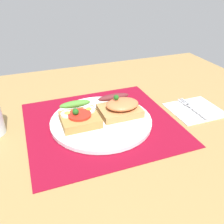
{
  "coord_description": "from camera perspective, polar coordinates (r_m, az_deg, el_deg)",
  "views": [
    {
      "loc": [
        -16.47,
        -51.65,
        34.88
      ],
      "look_at": [
        3.0,
        0.0,
        2.85
      ],
      "focal_mm": 39.49,
      "sensor_mm": 36.0,
      "label": 1
    }
  ],
  "objects": [
    {
      "name": "ground_plane",
      "position": [
        0.65,
        -2.47,
        -3.85
      ],
      "size": [
        120.0,
        90.0,
        3.2
      ],
      "primitive_type": "cube",
      "color": "#9A7845"
    },
    {
      "name": "placemat",
      "position": [
        0.64,
        -2.5,
        -2.55
      ],
      "size": [
        37.87,
        35.81,
        0.3
      ],
      "primitive_type": "cube",
      "color": "maroon",
      "rests_on": "ground_plane"
    },
    {
      "name": "plate",
      "position": [
        0.64,
        -2.51,
        -2.04
      ],
      "size": [
        26.15,
        26.15,
        1.05
      ],
      "primitive_type": "cylinder",
      "color": "white",
      "rests_on": "placemat"
    },
    {
      "name": "sandwich_egg_tomato",
      "position": [
        0.62,
        -7.62,
        -1.01
      ],
      "size": [
        9.33,
        10.02,
        4.35
      ],
      "color": "olive",
      "rests_on": "plate"
    },
    {
      "name": "sandwich_salmon",
      "position": [
        0.65,
        1.86,
        1.27
      ],
      "size": [
        10.65,
        9.93,
        5.44
      ],
      "color": "#B58149",
      "rests_on": "plate"
    },
    {
      "name": "napkin",
      "position": [
        0.74,
        18.65,
        0.58
      ],
      "size": [
        13.91,
        12.65,
        0.6
      ],
      "primitive_type": "cube",
      "color": "white",
      "rests_on": "ground_plane"
    },
    {
      "name": "fork",
      "position": [
        0.74,
        17.99,
        0.94
      ],
      "size": [
        1.62,
        12.7,
        0.32
      ],
      "color": "#B7B7BC",
      "rests_on": "napkin"
    }
  ]
}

